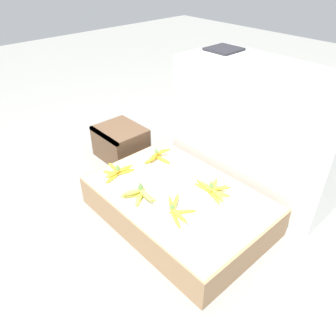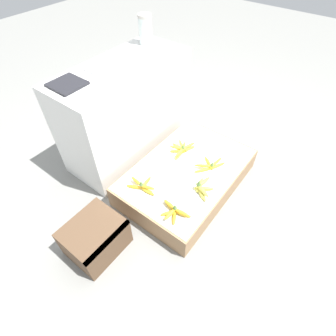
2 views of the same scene
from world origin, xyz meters
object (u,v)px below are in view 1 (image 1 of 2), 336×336
at_px(banana_bunch_front_midleft, 139,194).
at_px(banana_bunch_middle_midright, 213,189).
at_px(banana_bunch_middle_left, 158,156).
at_px(foam_tray_white, 266,60).
at_px(wooden_crate, 121,142).
at_px(banana_bunch_front_left, 117,171).
at_px(banana_bunch_front_midright, 176,210).

height_order(banana_bunch_front_midleft, banana_bunch_middle_midright, banana_bunch_front_midleft).
bearing_deg(banana_bunch_middle_left, foam_tray_white, 60.49).
xyz_separation_m(wooden_crate, banana_bunch_middle_midright, (0.95, -0.01, 0.10)).
distance_m(wooden_crate, banana_bunch_front_left, 0.54).
bearing_deg(banana_bunch_front_left, wooden_crate, 142.71).
distance_m(wooden_crate, banana_bunch_middle_midright, 0.96).
relative_size(wooden_crate, banana_bunch_front_left, 1.59).
bearing_deg(banana_bunch_middle_left, banana_bunch_front_midleft, -55.24).
relative_size(wooden_crate, banana_bunch_middle_midright, 1.44).
xyz_separation_m(banana_bunch_front_midleft, banana_bunch_front_midright, (0.23, 0.07, -0.01)).
height_order(banana_bunch_front_midright, banana_bunch_middle_midright, banana_bunch_middle_midright).
xyz_separation_m(wooden_crate, foam_tray_white, (0.80, 0.58, 0.69)).
height_order(banana_bunch_front_midright, foam_tray_white, foam_tray_white).
distance_m(banana_bunch_middle_midright, foam_tray_white, 0.86).
relative_size(banana_bunch_front_left, banana_bunch_front_midright, 0.90).
xyz_separation_m(banana_bunch_front_left, foam_tray_white, (0.37, 0.91, 0.59)).
xyz_separation_m(banana_bunch_front_midleft, banana_bunch_middle_left, (-0.24, 0.35, -0.00)).
distance_m(banana_bunch_front_midleft, foam_tray_white, 1.12).
distance_m(banana_bunch_front_midleft, banana_bunch_front_midright, 0.24).
bearing_deg(banana_bunch_front_midright, banana_bunch_middle_midright, 86.46).
height_order(banana_bunch_front_midleft, banana_bunch_middle_left, banana_bunch_front_midleft).
bearing_deg(banana_bunch_front_left, banana_bunch_middle_midright, 30.29).
bearing_deg(wooden_crate, banana_bunch_middle_midright, -0.90).
xyz_separation_m(banana_bunch_middle_midright, foam_tray_white, (-0.15, 0.60, 0.60)).
distance_m(banana_bunch_front_midright, banana_bunch_middle_midright, 0.28).
height_order(banana_bunch_front_left, foam_tray_white, foam_tray_white).
bearing_deg(foam_tray_white, banana_bunch_front_midleft, -95.63).
bearing_deg(wooden_crate, banana_bunch_middle_left, -1.64).
distance_m(wooden_crate, banana_bunch_front_midleft, 0.80).
height_order(banana_bunch_front_left, banana_bunch_middle_left, banana_bunch_middle_left).
bearing_deg(banana_bunch_front_midleft, wooden_crate, 152.67).
bearing_deg(banana_bunch_front_midright, banana_bunch_middle_left, 149.24).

